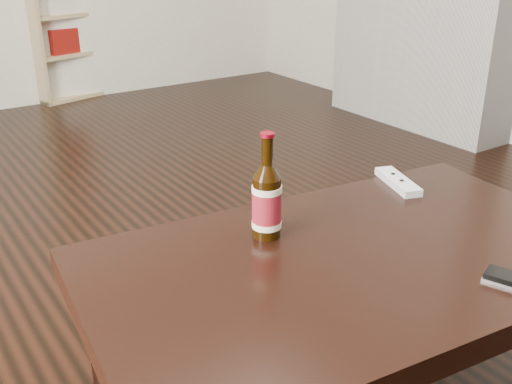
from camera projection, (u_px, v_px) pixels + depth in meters
floor at (157, 361)px, 1.69m from camera, size 5.00×6.00×0.01m
bookshelf at (63, 10)px, 4.23m from camera, size 0.68×0.44×1.17m
coffee_table at (353, 278)px, 1.35m from camera, size 1.26×0.82×0.45m
beer_bottle at (267, 201)px, 1.38m from camera, size 0.08×0.08×0.25m
phone at (511, 280)px, 1.22m from camera, size 0.09×0.12×0.02m
remote at (398, 182)px, 1.69m from camera, size 0.11×0.20×0.02m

